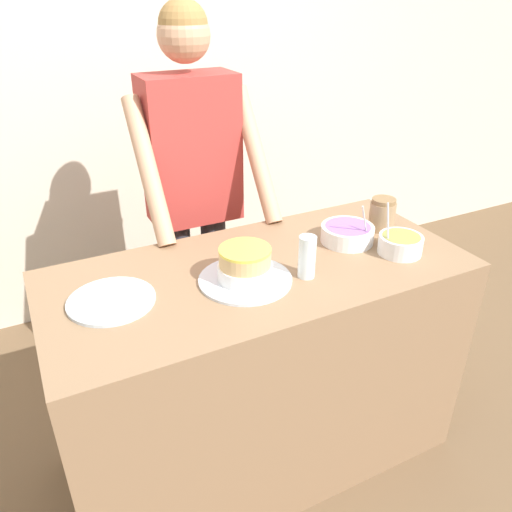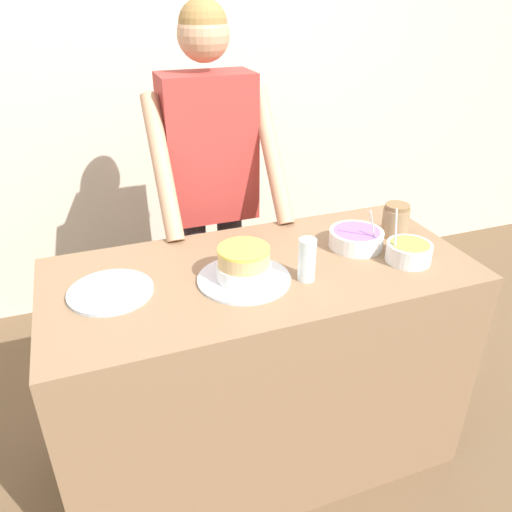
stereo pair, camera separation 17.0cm
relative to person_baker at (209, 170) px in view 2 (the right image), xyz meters
The scene contains 9 objects.
wall_back 0.87m from the person_baker, 89.72° to the left, with size 10.00×0.05×2.60m.
counter 0.90m from the person_baker, 89.64° to the right, with size 1.52×0.70×0.92m.
person_baker is the anchor object (origin of this frame).
cake 0.72m from the person_baker, 96.48° to the right, with size 0.32×0.32×0.12m.
frosting_bowl_purple 0.75m from the person_baker, 56.84° to the right, with size 0.21×0.21×0.18m.
frosting_bowl_olive 0.95m from the person_baker, 56.24° to the right, with size 0.16×0.16×0.20m.
drinking_glass 0.79m from the person_baker, 81.11° to the right, with size 0.06×0.06×0.15m.
ceramic_plate 0.83m from the person_baker, 129.16° to the right, with size 0.28×0.28×0.01m.
stoneware_jar 0.84m from the person_baker, 44.49° to the right, with size 0.10×0.10×0.13m.
Camera 2 is at (-0.55, -1.09, 1.80)m, focal length 35.00 mm.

